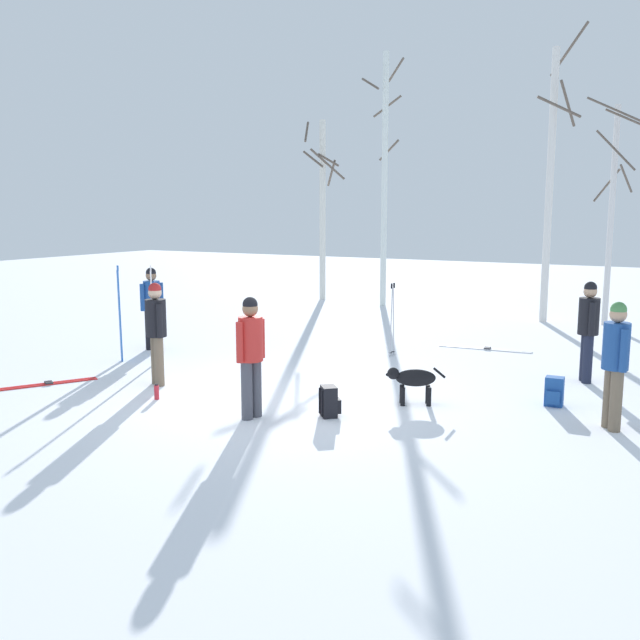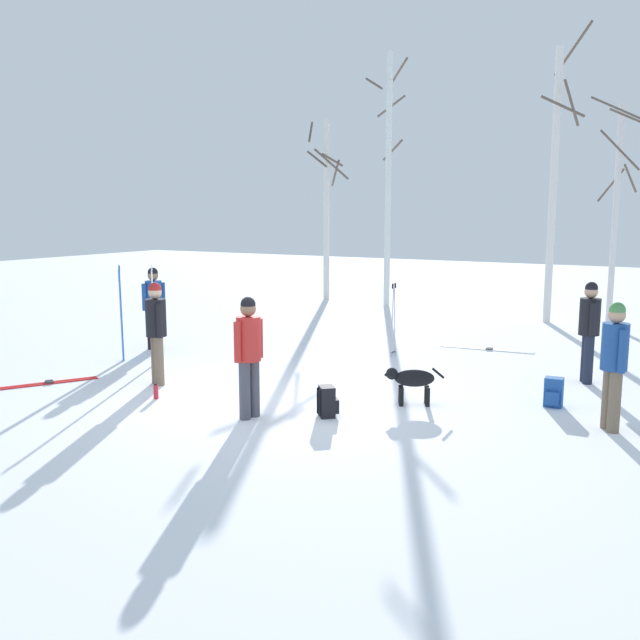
# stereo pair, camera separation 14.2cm
# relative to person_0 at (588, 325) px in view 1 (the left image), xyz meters

# --- Properties ---
(ground_plane) EXTENTS (60.00, 60.00, 0.00)m
(ground_plane) POSITION_rel_person_0_xyz_m (-3.90, -3.51, -0.98)
(ground_plane) COLOR white
(person_0) EXTENTS (0.34, 0.49, 1.72)m
(person_0) POSITION_rel_person_0_xyz_m (0.00, 0.00, 0.00)
(person_0) COLOR #1E2338
(person_0) RESTS_ON ground_plane
(person_1) EXTENTS (0.34, 0.51, 1.72)m
(person_1) POSITION_rel_person_0_xyz_m (-3.80, -4.45, 0.00)
(person_1) COLOR #4C4C56
(person_1) RESTS_ON ground_plane
(person_2) EXTENTS (0.34, 0.49, 1.72)m
(person_2) POSITION_rel_person_0_xyz_m (-8.39, -1.37, 0.00)
(person_2) COLOR black
(person_2) RESTS_ON ground_plane
(person_3) EXTENTS (0.46, 0.34, 1.72)m
(person_3) POSITION_rel_person_0_xyz_m (-6.24, -3.64, 0.00)
(person_3) COLOR #72604C
(person_3) RESTS_ON ground_plane
(person_4) EXTENTS (0.34, 0.45, 1.72)m
(person_4) POSITION_rel_person_0_xyz_m (0.69, -2.58, 0.00)
(person_4) COLOR #72604C
(person_4) RESTS_ON ground_plane
(dog) EXTENTS (0.82, 0.47, 0.57)m
(dog) POSITION_rel_person_0_xyz_m (-2.07, -2.73, -0.59)
(dog) COLOR black
(dog) RESTS_ON ground_plane
(ski_pair_planted_0) EXTENTS (0.18, 0.13, 1.85)m
(ski_pair_planted_0) POSITION_rel_person_0_xyz_m (-8.14, -2.56, -0.06)
(ski_pair_planted_0) COLOR blue
(ski_pair_planted_0) RESTS_ON ground_plane
(ski_pair_planted_1) EXTENTS (0.15, 0.19, 1.88)m
(ski_pair_planted_1) POSITION_rel_person_0_xyz_m (-7.33, -2.54, -0.04)
(ski_pair_planted_1) COLOR white
(ski_pair_planted_1) RESTS_ON ground_plane
(ski_pair_lying_0) EXTENTS (1.93, 0.31, 0.05)m
(ski_pair_lying_0) POSITION_rel_person_0_xyz_m (-2.26, 1.95, -0.97)
(ski_pair_lying_0) COLOR white
(ski_pair_lying_0) RESTS_ON ground_plane
(ski_pair_lying_1) EXTENTS (0.99, 1.52, 0.05)m
(ski_pair_lying_1) POSITION_rel_person_0_xyz_m (-7.90, -4.55, -0.97)
(ski_pair_lying_1) COLOR red
(ski_pair_lying_1) RESTS_ON ground_plane
(ski_poles_0) EXTENTS (0.07, 0.23, 1.46)m
(ski_poles_0) POSITION_rel_person_0_xyz_m (-3.73, 0.41, -0.20)
(ski_poles_0) COLOR #B2B2BC
(ski_poles_0) RESTS_ON ground_plane
(backpack_0) EXTENTS (0.27, 0.30, 0.44)m
(backpack_0) POSITION_rel_person_0_xyz_m (-0.19, -1.79, -0.77)
(backpack_0) COLOR #1E4C99
(backpack_0) RESTS_ON ground_plane
(backpack_1) EXTENTS (0.35, 0.34, 0.44)m
(backpack_1) POSITION_rel_person_0_xyz_m (-2.87, -3.87, -0.77)
(backpack_1) COLOR black
(backpack_1) RESTS_ON ground_plane
(water_bottle_0) EXTENTS (0.08, 0.08, 0.25)m
(water_bottle_0) POSITION_rel_person_0_xyz_m (-5.64, -4.36, -0.86)
(water_bottle_0) COLOR red
(water_bottle_0) RESTS_ON ground_plane
(birch_tree_0) EXTENTS (1.52, 1.28, 5.71)m
(birch_tree_0) POSITION_rel_person_0_xyz_m (-9.19, 7.54, 2.05)
(birch_tree_0) COLOR silver
(birch_tree_0) RESTS_ON ground_plane
(birch_tree_1) EXTENTS (1.26, 1.28, 7.43)m
(birch_tree_1) POSITION_rel_person_0_xyz_m (-6.86, 7.11, 2.87)
(birch_tree_1) COLOR silver
(birch_tree_1) RESTS_ON ground_plane
(birch_tree_2) EXTENTS (1.01, 1.45, 7.46)m
(birch_tree_2) POSITION_rel_person_0_xyz_m (-1.92, 6.29, 2.62)
(birch_tree_2) COLOR silver
(birch_tree_2) RESTS_ON ground_plane
(birch_tree_3) EXTENTS (1.35, 1.20, 5.56)m
(birch_tree_3) POSITION_rel_person_0_xyz_m (-0.45, 6.47, 1.93)
(birch_tree_3) COLOR silver
(birch_tree_3) RESTS_ON ground_plane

